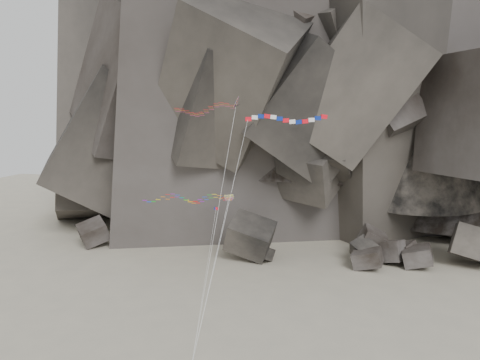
% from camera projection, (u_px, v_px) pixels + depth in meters
% --- Properties ---
extents(ground, '(260.00, 260.00, 0.00)m').
position_uv_depth(ground, '(228.00, 335.00, 59.02)').
color(ground, '#A29982').
rests_on(ground, ground).
extents(headland, '(110.00, 70.00, 84.00)m').
position_uv_depth(headland, '(294.00, 57.00, 120.51)').
color(headland, '#4A443D').
rests_on(headland, ground).
extents(boulder_field, '(83.08, 14.57, 9.61)m').
position_uv_depth(boulder_field, '(348.00, 250.00, 87.60)').
color(boulder_field, '#47423F').
rests_on(boulder_field, ground).
extents(delta_kite, '(8.75, 14.57, 28.14)m').
position_uv_depth(delta_kite, '(202.00, 109.00, 58.03)').
color(delta_kite, red).
rests_on(delta_kite, ground).
extents(banner_kite, '(12.78, 12.84, 25.93)m').
position_uv_depth(banner_kite, '(285.00, 120.00, 53.90)').
color(banner_kite, red).
rests_on(banner_kite, ground).
extents(parafoil_kite, '(12.76, 14.16, 15.77)m').
position_uv_depth(parafoil_kite, '(183.00, 198.00, 60.84)').
color(parafoil_kite, '#FDFF0E').
rests_on(parafoil_kite, ground).
extents(pennant_kite, '(0.95, 12.38, 14.32)m').
position_uv_depth(pennant_kite, '(211.00, 239.00, 56.27)').
color(pennant_kite, red).
rests_on(pennant_kite, ground).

